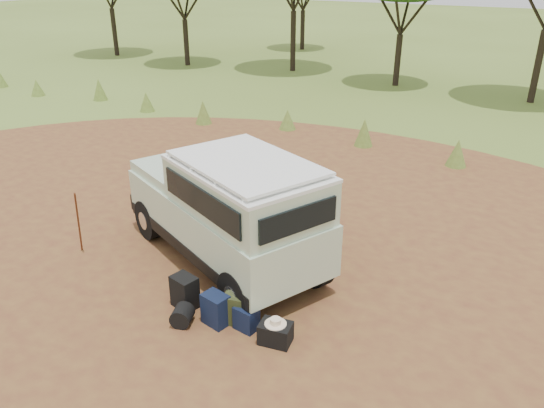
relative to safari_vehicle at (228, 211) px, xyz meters
The scene contains 12 objects.
ground 1.34m from the safari_vehicle, 118.66° to the right, with size 140.00×140.00×0.00m, color #5B7128.
dirt_clearing 1.34m from the safari_vehicle, 118.66° to the right, with size 23.00×23.00×0.01m, color brown.
grass_fringe 8.06m from the safari_vehicle, 91.69° to the left, with size 36.60×1.60×0.90m.
safari_vehicle is the anchor object (origin of this frame).
walking_staff 3.04m from the safari_vehicle, 155.63° to the right, with size 0.04×0.04×1.49m, color #602617.
backpack_black 1.82m from the safari_vehicle, 83.93° to the right, with size 0.43×0.32×0.59m, color black.
backpack_navy 2.14m from the safari_vehicle, 62.45° to the right, with size 0.42×0.30×0.55m, color #121A3A.
backpack_olive 2.13m from the safari_vehicle, 52.85° to the right, with size 0.38×0.28×0.53m, color #3F441F.
duffel_navy 2.33m from the safari_vehicle, 48.70° to the right, with size 0.37×0.27×0.41m, color #121A3A.
hard_case 2.76m from the safari_vehicle, 39.97° to the right, with size 0.49×0.35×0.35m, color black.
stuff_sack 2.28m from the safari_vehicle, 77.78° to the right, with size 0.34×0.34×0.34m, color black.
safari_hat 2.70m from the safari_vehicle, 39.97° to the right, with size 0.34×0.34×0.10m.
Camera 1 is at (5.61, -6.79, 5.45)m, focal length 35.00 mm.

